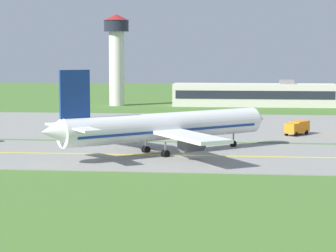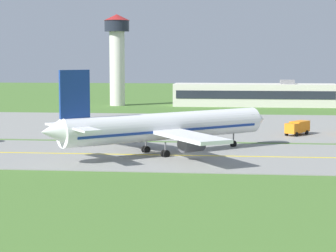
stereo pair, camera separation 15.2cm
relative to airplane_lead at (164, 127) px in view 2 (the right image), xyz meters
name	(u,v)px [view 2 (the right image)]	position (x,y,z in m)	size (l,w,h in m)	color
ground_plane	(185,156)	(3.23, -1.23, -4.13)	(500.00, 500.00, 0.00)	#47702D
taxiway_strip	(185,156)	(3.23, -1.23, -4.08)	(240.00, 28.00, 0.10)	gray
apron_pad	(249,126)	(13.23, 40.77, -4.08)	(140.00, 52.00, 0.10)	gray
taxiway_centreline	(185,155)	(3.23, -1.23, -4.03)	(220.00, 0.60, 0.01)	yellow
airplane_lead	(164,127)	(0.00, 0.00, 0.00)	(32.61, 29.67, 12.70)	white
service_truck_baggage	(297,127)	(21.77, 25.52, -2.60)	(5.00, 6.14, 2.60)	orange
service_truck_fuel	(178,122)	(-0.84, 32.47, -2.60)	(6.21, 2.94, 2.65)	orange
terminal_building	(255,95)	(15.70, 95.60, -0.87)	(46.67, 10.64, 7.67)	beige
control_tower	(117,51)	(-24.33, 93.40, 11.87)	(7.60, 7.60, 26.54)	silver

